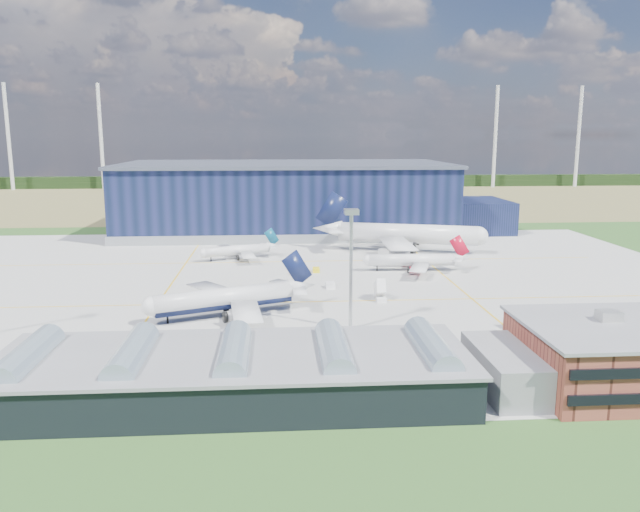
{
  "coord_description": "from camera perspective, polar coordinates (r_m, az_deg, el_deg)",
  "views": [
    {
      "loc": [
        -3.9,
        -143.34,
        36.4
      ],
      "look_at": [
        7.08,
        10.5,
        6.37
      ],
      "focal_mm": 35.0,
      "sensor_mm": 36.0,
      "label": 1
    }
  ],
  "objects": [
    {
      "name": "ground",
      "position": [
        147.94,
        -2.45,
        -3.24
      ],
      "size": [
        600.0,
        600.0,
        0.0
      ],
      "primitive_type": "plane",
      "color": "#264E1D",
      "rests_on": "ground"
    },
    {
      "name": "apron",
      "position": [
        157.64,
        -2.55,
        -2.33
      ],
      "size": [
        220.0,
        160.0,
        0.08
      ],
      "color": "#B0B0AB",
      "rests_on": "ground"
    },
    {
      "name": "farmland",
      "position": [
        365.18,
        -3.46,
        5.28
      ],
      "size": [
        600.0,
        220.0,
        0.01
      ],
      "primitive_type": "cube",
      "color": "olive",
      "rests_on": "ground"
    },
    {
      "name": "treeline",
      "position": [
        444.54,
        -3.59,
        6.81
      ],
      "size": [
        600.0,
        8.0,
        8.0
      ],
      "primitive_type": "cube",
      "color": "black",
      "rests_on": "ground"
    },
    {
      "name": "hangar",
      "position": [
        239.52,
        -2.46,
        5.07
      ],
      "size": [
        145.0,
        62.0,
        26.1
      ],
      "color": "#0F1832",
      "rests_on": "ground"
    },
    {
      "name": "glass_concourse",
      "position": [
        89.56,
        -5.52,
        -10.46
      ],
      "size": [
        78.0,
        23.0,
        8.6
      ],
      "color": "black",
      "rests_on": "ground"
    },
    {
      "name": "light_mast_center",
      "position": [
        116.09,
        2.86,
        0.6
      ],
      "size": [
        2.6,
        2.6,
        23.0
      ],
      "color": "#B3B6BA",
      "rests_on": "ground"
    },
    {
      "name": "airliner_navy",
      "position": [
        127.62,
        -8.78,
        -2.87
      ],
      "size": [
        48.1,
        47.66,
        12.09
      ],
      "primitive_type": null,
      "rotation": [
        0.0,
        0.0,
        3.53
      ],
      "color": "silver",
      "rests_on": "ground"
    },
    {
      "name": "airliner_red",
      "position": [
        170.26,
        8.36,
        0.21
      ],
      "size": [
        31.1,
        30.5,
        9.63
      ],
      "primitive_type": null,
      "rotation": [
        0.0,
        0.0,
        3.09
      ],
      "color": "silver",
      "rests_on": "ground"
    },
    {
      "name": "airliner_widebody",
      "position": [
        197.59,
        8.02,
        2.95
      ],
      "size": [
        68.75,
        67.94,
        18.08
      ],
      "primitive_type": null,
      "rotation": [
        0.0,
        0.0,
        -0.29
      ],
      "color": "silver",
      "rests_on": "ground"
    },
    {
      "name": "airliner_regional",
      "position": [
        186.51,
        -7.62,
        0.98
      ],
      "size": [
        33.7,
        33.41,
        8.4
      ],
      "primitive_type": null,
      "rotation": [
        0.0,
        0.0,
        3.55
      ],
      "color": "silver",
      "rests_on": "ground"
    },
    {
      "name": "gse_tug_a",
      "position": [
        106.29,
        -2.72,
        -8.55
      ],
      "size": [
        3.56,
        4.53,
        1.65
      ],
      "primitive_type": "cube",
      "rotation": [
        0.0,
        0.0,
        0.32
      ],
      "color": "yellow",
      "rests_on": "ground"
    },
    {
      "name": "gse_tug_b",
      "position": [
        103.77,
        -6.38,
        -9.18
      ],
      "size": [
        3.71,
        3.81,
        1.39
      ],
      "primitive_type": "cube",
      "rotation": [
        0.0,
        0.0,
        -0.72
      ],
      "color": "yellow",
      "rests_on": "ground"
    },
    {
      "name": "gse_van_a",
      "position": [
        126.07,
        18.05,
        -5.72
      ],
      "size": [
        6.13,
        3.32,
        2.55
      ],
      "primitive_type": "cube",
      "rotation": [
        0.0,
        0.0,
        1.71
      ],
      "color": "white",
      "rests_on": "ground"
    },
    {
      "name": "gse_cart_a",
      "position": [
        150.69,
        0.94,
        -2.69
      ],
      "size": [
        2.22,
        3.3,
        1.42
      ],
      "primitive_type": "cube",
      "rotation": [
        0.0,
        0.0,
        0.01
      ],
      "color": "white",
      "rests_on": "ground"
    },
    {
      "name": "gse_van_b",
      "position": [
        191.64,
        6.13,
        0.33
      ],
      "size": [
        4.96,
        4.67,
        2.15
      ],
      "primitive_type": "cube",
      "rotation": [
        0.0,
        0.0,
        0.87
      ],
      "color": "white",
      "rests_on": "ground"
    },
    {
      "name": "gse_tug_c",
      "position": [
        167.87,
        -0.36,
        -1.28
      ],
      "size": [
        1.89,
        2.95,
        1.27
      ],
      "primitive_type": "cube",
      "rotation": [
        0.0,
        0.0,
        -0.02
      ],
      "color": "yellow",
      "rests_on": "ground"
    },
    {
      "name": "gse_cart_b",
      "position": [
        165.06,
        -2.06,
        -1.47
      ],
      "size": [
        4.01,
        3.5,
        1.46
      ],
      "primitive_type": "cube",
      "rotation": [
        0.0,
        0.0,
        1.11
      ],
      "color": "white",
      "rests_on": "ground"
    },
    {
      "name": "gse_van_c",
      "position": [
        105.21,
        6.63,
        -8.56
      ],
      "size": [
        5.8,
        3.78,
        2.56
      ],
      "primitive_type": "cube",
      "rotation": [
        0.0,
        0.0,
        1.33
      ],
      "color": "white",
      "rests_on": "ground"
    },
    {
      "name": "airstair",
      "position": [
        140.95,
        5.47,
        -3.33
      ],
      "size": [
        2.03,
        5.02,
        3.2
      ],
      "primitive_type": "cube",
      "rotation": [
        0.0,
        0.0,
        0.0
      ],
      "color": "white",
      "rests_on": "ground"
    },
    {
      "name": "car_a",
      "position": [
        114.67,
        23.77,
        -8.18
      ],
      "size": [
        3.09,
        1.28,
        1.05
      ],
      "primitive_type": "imported",
      "rotation": [
        0.0,
        0.0,
        1.56
      ],
      "color": "#99999E",
      "rests_on": "ground"
    },
    {
      "name": "car_b",
      "position": [
        101.89,
        -5.32,
        -9.63
      ],
      "size": [
        3.52,
        2.05,
        1.1
      ],
      "primitive_type": "imported",
      "rotation": [
        0.0,
        0.0,
        1.86
      ],
      "color": "#99999E",
      "rests_on": "ground"
    }
  ]
}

